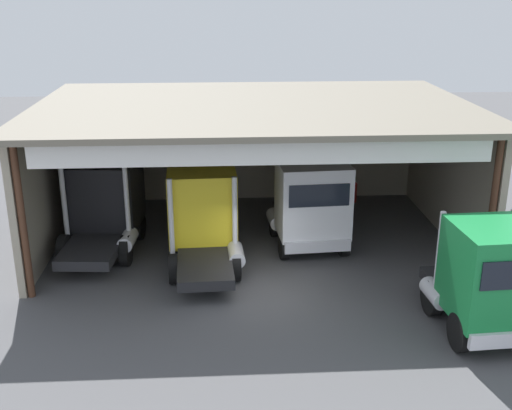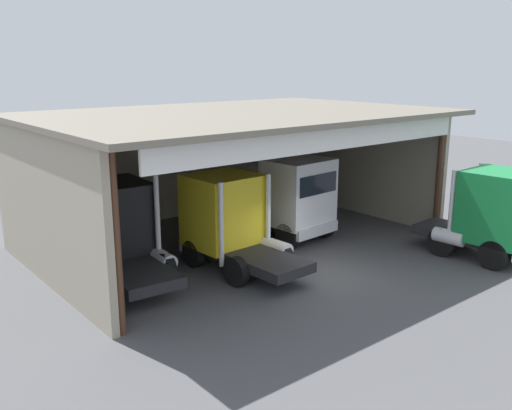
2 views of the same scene
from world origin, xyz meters
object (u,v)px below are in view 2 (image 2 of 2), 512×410
(truck_yellow_center_bay, at_px, (229,220))
(oil_drum, at_px, (260,197))
(truck_black_left_bay, at_px, (115,228))
(truck_green_center_left_bay, at_px, (492,213))
(truck_white_yard_outside, at_px, (293,198))
(tool_cart, at_px, (255,200))

(truck_yellow_center_bay, xyz_separation_m, oil_drum, (6.77, 6.40, -1.32))
(truck_black_left_bay, height_order, truck_green_center_left_bay, truck_black_left_bay)
(truck_yellow_center_bay, bearing_deg, truck_black_left_bay, 154.99)
(truck_black_left_bay, height_order, oil_drum, truck_black_left_bay)
(truck_black_left_bay, relative_size, truck_green_center_left_bay, 1.19)
(oil_drum, bearing_deg, truck_green_center_left_bay, -83.21)
(truck_white_yard_outside, relative_size, truck_green_center_left_bay, 1.07)
(truck_green_center_left_bay, bearing_deg, truck_yellow_center_bay, -38.30)
(truck_white_yard_outside, height_order, tool_cart, truck_white_yard_outside)
(truck_yellow_center_bay, height_order, oil_drum, truck_yellow_center_bay)
(truck_black_left_bay, xyz_separation_m, truck_white_yard_outside, (7.83, -0.72, 0.02))
(oil_drum, relative_size, tool_cart, 0.91)
(truck_black_left_bay, bearing_deg, tool_cart, 28.23)
(truck_white_yard_outside, xyz_separation_m, truck_green_center_left_bay, (4.18, -6.60, 0.03))
(truck_black_left_bay, bearing_deg, truck_white_yard_outside, -0.68)
(truck_green_center_left_bay, height_order, tool_cart, truck_green_center_left_bay)
(truck_white_yard_outside, distance_m, tool_cart, 5.59)
(truck_yellow_center_bay, bearing_deg, truck_green_center_left_bay, -37.47)
(truck_yellow_center_bay, distance_m, tool_cart, 8.55)
(truck_green_center_left_bay, bearing_deg, truck_black_left_bay, -34.68)
(oil_drum, bearing_deg, tool_cart, -145.09)
(truck_white_yard_outside, height_order, truck_green_center_left_bay, truck_white_yard_outside)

